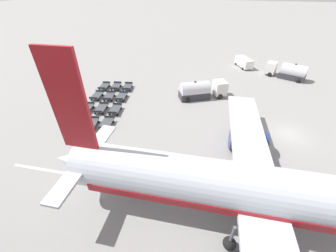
# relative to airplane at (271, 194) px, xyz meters

# --- Properties ---
(ground_plane) EXTENTS (500.00, 500.00, 0.00)m
(ground_plane) POSITION_rel_airplane_xyz_m (-13.90, 4.79, -3.54)
(ground_plane) COLOR gray
(airplane) EXTENTS (34.53, 37.54, 13.73)m
(airplane) POSITION_rel_airplane_xyz_m (0.00, 0.00, 0.00)
(airplane) COLOR silver
(airplane) RESTS_ON ground_plane
(fuel_tanker_primary) EXTENTS (5.98, 8.39, 3.22)m
(fuel_tanker_primary) POSITION_rel_airplane_xyz_m (-21.32, -8.61, -2.18)
(fuel_tanker_primary) COLOR white
(fuel_tanker_primary) RESTS_ON ground_plane
(fuel_tanker_secondary) EXTENTS (5.06, 8.12, 3.32)m
(fuel_tanker_secondary) POSITION_rel_airplane_xyz_m (-35.40, 7.89, -2.14)
(fuel_tanker_secondary) COLOR white
(fuel_tanker_secondary) RESTS_ON ground_plane
(service_van) EXTENTS (5.60, 4.30, 2.13)m
(service_van) POSITION_rel_airplane_xyz_m (-40.08, -0.93, -2.38)
(service_van) COLOR white
(service_van) RESTS_ON ground_plane
(baggage_dolly_row_near_col_a) EXTENTS (3.57, 1.97, 0.92)m
(baggage_dolly_row_near_col_a) POSITION_rel_airplane_xyz_m (-20.01, -26.66, -3.07)
(baggage_dolly_row_near_col_a) COLOR #424449
(baggage_dolly_row_near_col_a) RESTS_ON ground_plane
(baggage_dolly_row_near_col_b) EXTENTS (3.57, 1.90, 0.92)m
(baggage_dolly_row_near_col_b) POSITION_rel_airplane_xyz_m (-16.13, -25.87, -3.07)
(baggage_dolly_row_near_col_b) COLOR #424449
(baggage_dolly_row_near_col_b) RESTS_ON ground_plane
(baggage_dolly_row_near_col_c) EXTENTS (3.57, 1.96, 0.92)m
(baggage_dolly_row_near_col_c) POSITION_rel_airplane_xyz_m (-11.82, -25.00, -3.07)
(baggage_dolly_row_near_col_c) COLOR #424449
(baggage_dolly_row_near_col_c) RESTS_ON ground_plane
(baggage_dolly_row_near_col_d) EXTENTS (3.57, 2.12, 0.92)m
(baggage_dolly_row_near_col_d) POSITION_rel_airplane_xyz_m (-7.71, -24.16, -3.07)
(baggage_dolly_row_near_col_d) COLOR #424449
(baggage_dolly_row_near_col_d) RESTS_ON ground_plane
(baggage_dolly_row_mid_a_col_a) EXTENTS (3.57, 2.07, 0.92)m
(baggage_dolly_row_mid_a_col_a) POSITION_rel_airplane_xyz_m (-20.59, -24.50, -3.07)
(baggage_dolly_row_mid_a_col_a) COLOR #424449
(baggage_dolly_row_mid_a_col_a) RESTS_ON ground_plane
(baggage_dolly_row_mid_a_col_b) EXTENTS (3.57, 2.13, 0.92)m
(baggage_dolly_row_mid_a_col_b) POSITION_rel_airplane_xyz_m (-16.48, -23.68, -3.07)
(baggage_dolly_row_mid_a_col_b) COLOR #424449
(baggage_dolly_row_mid_a_col_b) RESTS_ON ground_plane
(baggage_dolly_row_mid_a_col_c) EXTENTS (3.57, 1.96, 0.92)m
(baggage_dolly_row_mid_a_col_c) POSITION_rel_airplane_xyz_m (-12.39, -22.82, -3.07)
(baggage_dolly_row_mid_a_col_c) COLOR #424449
(baggage_dolly_row_mid_a_col_c) RESTS_ON ground_plane
(baggage_dolly_row_mid_a_col_d) EXTENTS (3.57, 2.13, 0.92)m
(baggage_dolly_row_mid_a_col_d) POSITION_rel_airplane_xyz_m (-8.22, -21.84, -3.07)
(baggage_dolly_row_mid_a_col_d) COLOR #424449
(baggage_dolly_row_mid_a_col_d) RESTS_ON ground_plane
(baggage_dolly_row_mid_b_col_a) EXTENTS (3.57, 2.07, 0.92)m
(baggage_dolly_row_mid_b_col_a) POSITION_rel_airplane_xyz_m (-20.99, -22.29, -3.07)
(baggage_dolly_row_mid_b_col_a) COLOR #424449
(baggage_dolly_row_mid_b_col_a) RESTS_ON ground_plane
(baggage_dolly_row_mid_b_col_b) EXTENTS (3.57, 1.95, 0.92)m
(baggage_dolly_row_mid_b_col_b) POSITION_rel_airplane_xyz_m (-16.99, -21.57, -3.07)
(baggage_dolly_row_mid_b_col_b) COLOR #424449
(baggage_dolly_row_mid_b_col_b) RESTS_ON ground_plane
(baggage_dolly_row_mid_b_col_c) EXTENTS (3.57, 2.02, 0.92)m
(baggage_dolly_row_mid_b_col_c) POSITION_rel_airplane_xyz_m (-12.73, -20.51, -3.07)
(baggage_dolly_row_mid_b_col_c) COLOR #424449
(baggage_dolly_row_mid_b_col_c) RESTS_ON ground_plane
(baggage_dolly_row_mid_b_col_d) EXTENTS (3.57, 1.96, 0.92)m
(baggage_dolly_row_mid_b_col_d) POSITION_rel_airplane_xyz_m (-8.88, -19.85, -3.07)
(baggage_dolly_row_mid_b_col_d) COLOR #424449
(baggage_dolly_row_mid_b_col_d) RESTS_ON ground_plane
(stand_guidance_stripe) EXTENTS (3.15, 36.58, 0.01)m
(stand_guidance_stripe) POSITION_rel_airplane_xyz_m (-0.75, -7.74, -3.54)
(stand_guidance_stripe) COLOR white
(stand_guidance_stripe) RESTS_ON ground_plane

